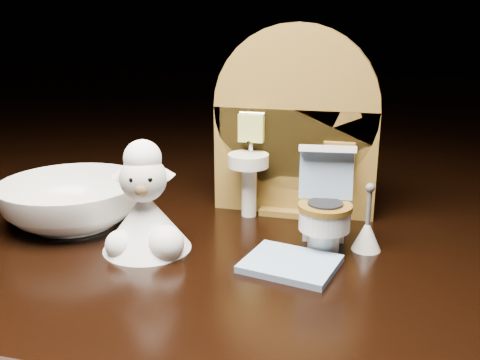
# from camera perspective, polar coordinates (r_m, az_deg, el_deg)

# --- Properties ---
(backdrop_panel) EXTENTS (0.13, 0.05, 0.15)m
(backdrop_panel) POSITION_cam_1_polar(r_m,az_deg,el_deg) (0.43, 5.76, 4.97)
(backdrop_panel) COLOR olive
(backdrop_panel) RESTS_ON ground
(toy_toilet) EXTENTS (0.04, 0.05, 0.07)m
(toy_toilet) POSITION_cam_1_polar(r_m,az_deg,el_deg) (0.37, 9.03, -3.20)
(toy_toilet) COLOR white
(toy_toilet) RESTS_ON ground
(bath_mat) EXTENTS (0.07, 0.06, 0.00)m
(bath_mat) POSITION_cam_1_polar(r_m,az_deg,el_deg) (0.35, 5.41, -8.89)
(bath_mat) COLOR #7E9FC4
(bath_mat) RESTS_ON ground
(toilet_brush) EXTENTS (0.02, 0.02, 0.05)m
(toilet_brush) POSITION_cam_1_polar(r_m,az_deg,el_deg) (0.38, 13.39, -5.48)
(toilet_brush) COLOR white
(toilet_brush) RESTS_ON ground
(plush_lamb) EXTENTS (0.06, 0.06, 0.08)m
(plush_lamb) POSITION_cam_1_polar(r_m,az_deg,el_deg) (0.37, -10.04, -3.39)
(plush_lamb) COLOR white
(plush_lamb) RESTS_ON ground
(ceramic_bowl) EXTENTS (0.13, 0.13, 0.03)m
(ceramic_bowl) POSITION_cam_1_polar(r_m,az_deg,el_deg) (0.43, -17.39, -2.32)
(ceramic_bowl) COLOR white
(ceramic_bowl) RESTS_ON ground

